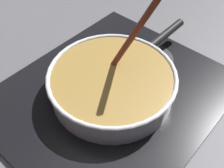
{
  "coord_description": "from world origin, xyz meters",
  "views": [
    {
      "loc": [
        -0.35,
        -0.17,
        0.52
      ],
      "look_at": [
        -0.02,
        0.12,
        0.04
      ],
      "focal_mm": 42.9,
      "sensor_mm": 36.0,
      "label": 1
    }
  ],
  "objects": [
    {
      "name": "ground",
      "position": [
        0.0,
        0.0,
        -0.02
      ],
      "size": [
        2.4,
        1.6,
        0.04
      ],
      "primitive_type": "cube",
      "color": "#4C4C51"
    },
    {
      "name": "hob_plate",
      "position": [
        -0.02,
        0.12,
        0.01
      ],
      "size": [
        0.56,
        0.48,
        0.01
      ],
      "primitive_type": "cube",
      "color": "black",
      "rests_on": "ground"
    },
    {
      "name": "burner_ring",
      "position": [
        -0.02,
        0.12,
        0.02
      ],
      "size": [
        0.17,
        0.17,
        0.01
      ],
      "primitive_type": "torus",
      "color": "#592D0C",
      "rests_on": "hob_plate"
    },
    {
      "name": "spare_burner",
      "position": [
        0.14,
        0.12,
        0.01
      ],
      "size": [
        0.13,
        0.13,
        0.01
      ],
      "primitive_type": "cylinder",
      "color": "#262628",
      "rests_on": "hob_plate"
    },
    {
      "name": "cooking_pan",
      "position": [
        -0.02,
        0.12,
        0.05
      ],
      "size": [
        0.46,
        0.31,
        0.28
      ],
      "color": "silver",
      "rests_on": "hob_plate"
    }
  ]
}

